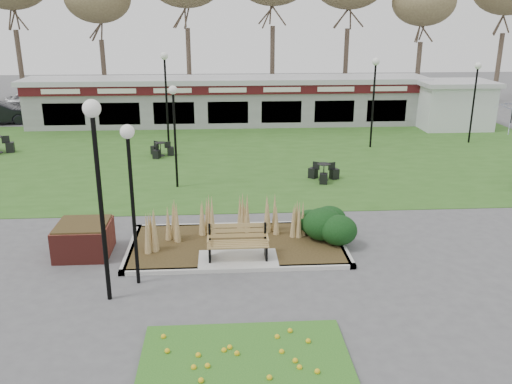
{
  "coord_description": "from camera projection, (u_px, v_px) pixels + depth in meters",
  "views": [
    {
      "loc": [
        -0.37,
        -13.6,
        6.62
      ],
      "look_at": [
        0.62,
        2.0,
        1.45
      ],
      "focal_mm": 38.0,
      "sensor_mm": 36.0,
      "label": 1
    }
  ],
  "objects": [
    {
      "name": "patio_umbrella",
      "position": [
        511.0,
        119.0,
        27.71
      ],
      "size": [
        2.26,
        2.28,
        2.35
      ],
      "color": "black",
      "rests_on": "ground"
    },
    {
      "name": "lamp_post_mid_left",
      "position": [
        174.0,
        114.0,
        20.75
      ],
      "size": [
        0.33,
        0.33,
        4.03
      ],
      "color": "black",
      "rests_on": "ground"
    },
    {
      "name": "car_silver",
      "position": [
        32.0,
        100.0,
        39.52
      ],
      "size": [
        3.62,
        1.49,
        1.23
      ],
      "primitive_type": "imported",
      "rotation": [
        0.0,
        0.0,
        1.56
      ],
      "color": "#A9AAAE",
      "rests_on": "ground"
    },
    {
      "name": "bistro_set_b",
      "position": [
        161.0,
        151.0,
        26.28
      ],
      "size": [
        1.19,
        1.23,
        0.67
      ],
      "color": "black",
      "rests_on": "ground"
    },
    {
      "name": "food_pavilion",
      "position": [
        228.0,
        101.0,
        33.44
      ],
      "size": [
        24.6,
        3.4,
        2.9
      ],
      "color": "gray",
      "rests_on": "ground"
    },
    {
      "name": "ground",
      "position": [
        238.0,
        265.0,
        14.99
      ],
      "size": [
        100.0,
        100.0,
        0.0
      ],
      "primitive_type": "plane",
      "color": "#515154",
      "rests_on": "ground"
    },
    {
      "name": "planting_bed",
      "position": [
        279.0,
        233.0,
        16.23
      ],
      "size": [
        6.75,
        3.4,
        1.27
      ],
      "color": "#302513",
      "rests_on": "ground"
    },
    {
      "name": "lawn",
      "position": [
        230.0,
        156.0,
        26.35
      ],
      "size": [
        34.0,
        16.0,
        0.02
      ],
      "primitive_type": "cube",
      "color": "#2F5A1C",
      "rests_on": "ground"
    },
    {
      "name": "bistro_set_c",
      "position": [
        324.0,
        175.0,
        22.47
      ],
      "size": [
        1.3,
        1.25,
        0.7
      ],
      "color": "black",
      "rests_on": "ground"
    },
    {
      "name": "lamp_post_far_left",
      "position": [
        165.0,
        78.0,
        27.94
      ],
      "size": [
        0.39,
        0.39,
        4.75
      ],
      "color": "black",
      "rests_on": "ground"
    },
    {
      "name": "flower_bed",
      "position": [
        246.0,
        365.0,
        10.61
      ],
      "size": [
        4.2,
        3.0,
        0.16
      ],
      "color": "#25611B",
      "rests_on": "ground"
    },
    {
      "name": "park_bench",
      "position": [
        238.0,
        242.0,
        15.04
      ],
      "size": [
        1.7,
        0.66,
        0.93
      ],
      "color": "#A18548",
      "rests_on": "ground"
    },
    {
      "name": "lamp_post_mid_right",
      "position": [
        374.0,
        83.0,
        27.06
      ],
      "size": [
        0.38,
        0.38,
        4.54
      ],
      "color": "black",
      "rests_on": "ground"
    },
    {
      "name": "lamp_post_near_left",
      "position": [
        96.0,
        158.0,
        12.09
      ],
      "size": [
        0.4,
        0.4,
        4.86
      ],
      "color": "black",
      "rests_on": "ground"
    },
    {
      "name": "service_hut",
      "position": [
        453.0,
        104.0,
        32.4
      ],
      "size": [
        4.4,
        3.4,
        2.83
      ],
      "color": "silver",
      "rests_on": "ground"
    },
    {
      "name": "lamp_post_near_right",
      "position": [
        130.0,
        170.0,
        13.05
      ],
      "size": [
        0.34,
        0.34,
        4.14
      ],
      "color": "black",
      "rests_on": "ground"
    },
    {
      "name": "brick_planter",
      "position": [
        84.0,
        239.0,
        15.52
      ],
      "size": [
        1.5,
        1.5,
        0.95
      ],
      "color": "maroon",
      "rests_on": "ground"
    },
    {
      "name": "lamp_post_far_right",
      "position": [
        476.0,
        85.0,
        28.12
      ],
      "size": [
        0.35,
        0.35,
        4.23
      ],
      "color": "black",
      "rests_on": "ground"
    }
  ]
}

